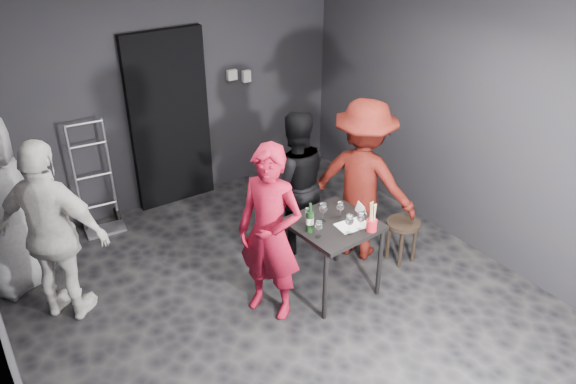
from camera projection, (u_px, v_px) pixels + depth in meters
floor at (284, 305)px, 5.29m from camera, size 4.50×5.00×0.02m
ceiling at (283, 11)px, 3.98m from camera, size 4.50×5.00×0.02m
wall_back at (165, 95)px, 6.45m from camera, size 4.50×0.04×2.70m
wall_front at (555, 372)px, 2.81m from camera, size 4.50×0.04×2.70m
wall_right at (468, 122)px, 5.72m from camera, size 0.04×5.00×2.70m
doorway at (170, 121)px, 6.56m from camera, size 0.95×0.10×2.10m
wallbox_upper at (232, 75)px, 6.78m from camera, size 0.12×0.06×0.12m
wallbox_lower at (246, 76)px, 6.90m from camera, size 0.10×0.06×0.14m
hand_truck at (101, 210)px, 6.37m from camera, size 0.43×0.36×1.29m
tasting_table at (333, 232)px, 5.21m from camera, size 0.72×0.72×0.75m
stool at (403, 230)px, 5.75m from camera, size 0.35×0.35×0.47m
server_red at (270, 225)px, 4.81m from camera, size 0.72×0.80×1.83m
woman_black at (294, 180)px, 5.76m from camera, size 0.89×0.67×1.62m
man_maroon at (364, 170)px, 5.59m from camera, size 1.13×1.39×1.96m
bystander_cream at (51, 221)px, 4.73m from camera, size 1.21×1.22×1.99m
tasting_mat at (353, 225)px, 5.12m from camera, size 0.31×0.22×0.00m
wine_glass_a at (319, 228)px, 4.91m from camera, size 0.09×0.09×0.18m
wine_glass_b at (308, 215)px, 5.10m from camera, size 0.08×0.08×0.18m
wine_glass_c at (323, 211)px, 5.14m from camera, size 0.09×0.09×0.20m
wine_glass_d at (349, 223)px, 4.96m from camera, size 0.10×0.10×0.21m
wine_glass_e at (361, 220)px, 5.01m from camera, size 0.08×0.08×0.20m
wine_glass_f at (340, 210)px, 5.19m from camera, size 0.08×0.08×0.18m
wine_bottle at (310, 221)px, 4.98m from camera, size 0.07×0.07×0.29m
breadstick_cup at (372, 217)px, 4.98m from camera, size 0.10×0.10×0.31m
reserved_card at (360, 209)px, 5.29m from camera, size 0.10×0.14×0.10m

